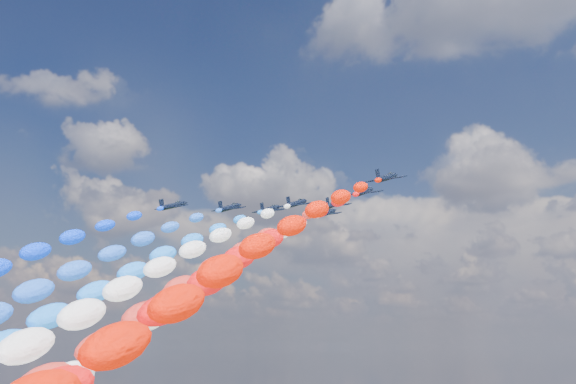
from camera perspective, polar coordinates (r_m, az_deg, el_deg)
The scene contains 15 objects.
jet_0 at distance 167.03m, azimuth -9.37°, elevation -1.11°, with size 8.28×11.11×2.45m, color black, non-canonical shape.
jet_1 at distance 167.58m, azimuth -4.77°, elevation -1.27°, with size 8.28×11.11×2.45m, color black, non-canonical shape.
trail_1 at distance 118.73m, azimuth -21.82°, elevation -9.88°, with size 5.87×118.92×60.81m, color blue, non-canonical shape.
jet_2 at distance 169.08m, azimuth -1.48°, elevation -1.41°, with size 8.28×11.11×2.45m, color black, non-canonical shape.
trail_2 at distance 117.54m, azimuth -17.04°, elevation -10.20°, with size 5.87×118.92×60.81m, color #1B78FD, non-canonical shape.
jet_3 at distance 162.12m, azimuth 0.70°, elevation -0.93°, with size 8.28×11.11×2.45m, color black, non-canonical shape.
trail_3 at distance 109.04m, azimuth -14.88°, elevation -10.19°, with size 5.87×118.92×60.81m, color white, non-canonical shape.
jet_4 at distance 174.15m, azimuth 3.11°, elevation -1.73°, with size 8.28×11.11×2.45m, color black, non-canonical shape.
trail_4 at distance 119.21m, azimuth -9.88°, elevation -10.58°, with size 5.87×118.92×60.81m, color white, non-canonical shape.
jet_5 at distance 163.41m, azimuth 3.79°, elevation -1.00°, with size 8.28×11.11×2.45m, color black, non-canonical shape.
trail_5 at distance 108.09m, azimuth -10.16°, elevation -10.39°, with size 5.87×118.92×60.81m, color red, non-canonical shape.
jet_6 at distance 150.62m, azimuth 6.22°, elevation 0.04°, with size 8.28×11.11×2.45m, color black, non-canonical shape.
trail_6 at distance 93.79m, azimuth -8.24°, elevation -10.16°, with size 5.87×118.92×60.81m, color red, non-canonical shape.
jet_7 at distance 138.83m, azimuth 8.02°, elevation 1.17°, with size 8.28×11.11×2.45m, color black, non-canonical shape.
trail_7 at distance 80.91m, azimuth -7.34°, elevation -9.83°, with size 5.87×118.92×60.81m, color red, non-canonical shape.
Camera 1 is at (75.37, -132.16, 74.72)m, focal length 43.69 mm.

